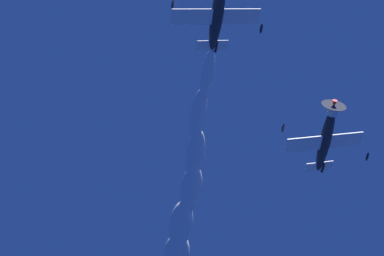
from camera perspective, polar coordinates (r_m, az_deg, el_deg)
airplane_lead at (r=83.29m, az=1.65°, el=7.45°), size 8.09×8.36×3.77m
airplane_left_wingman at (r=89.46m, az=8.53°, el=-0.58°), size 8.09×8.23×4.14m
smoke_trail_lead at (r=94.01m, az=-0.61°, el=-6.24°), size 29.67×13.23×3.31m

